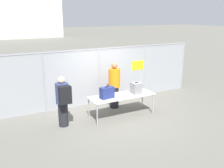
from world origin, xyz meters
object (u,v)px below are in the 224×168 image
at_px(inspection_table, 122,97).
at_px(suitcase_navy, 107,93).
at_px(utility_trailer, 96,80).
at_px(security_worker_near, 114,85).
at_px(traveler_hooded, 63,100).
at_px(suitcase_grey, 136,88).

bearing_deg(inspection_table, suitcase_navy, -177.02).
bearing_deg(utility_trailer, security_worker_near, -99.42).
distance_m(traveler_hooded, utility_trailer, 4.45).
relative_size(suitcase_navy, traveler_hooded, 0.30).
height_order(suitcase_navy, security_worker_near, security_worker_near).
bearing_deg(suitcase_grey, inspection_table, 174.99).
relative_size(inspection_table, utility_trailer, 0.53).
xyz_separation_m(suitcase_navy, utility_trailer, (1.21, 3.63, -0.54)).
height_order(suitcase_navy, suitcase_grey, suitcase_grey).
relative_size(inspection_table, suitcase_navy, 4.73).
distance_m(suitcase_navy, traveler_hooded, 1.51).
height_order(inspection_table, suitcase_grey, suitcase_grey).
bearing_deg(suitcase_grey, traveler_hooded, 176.81).
height_order(inspection_table, utility_trailer, inspection_table).
distance_m(inspection_table, utility_trailer, 3.66).
xyz_separation_m(traveler_hooded, security_worker_near, (2.26, 0.76, 0.00)).
relative_size(suitcase_navy, utility_trailer, 0.11).
distance_m(suitcase_navy, suitcase_grey, 1.17).
distance_m(suitcase_grey, traveler_hooded, 2.68).
distance_m(inspection_table, suitcase_navy, 0.65).
bearing_deg(inspection_table, utility_trailer, 80.44).
distance_m(traveler_hooded, security_worker_near, 2.38).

